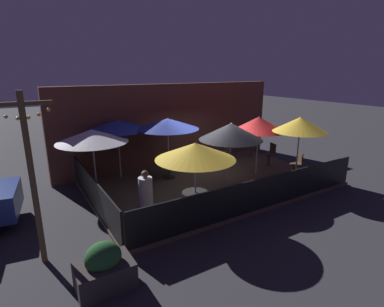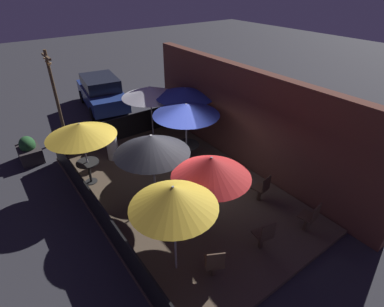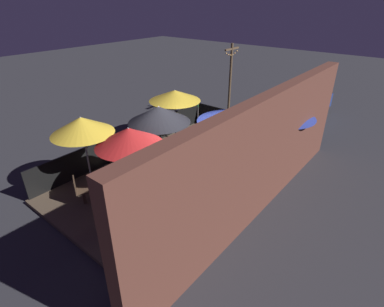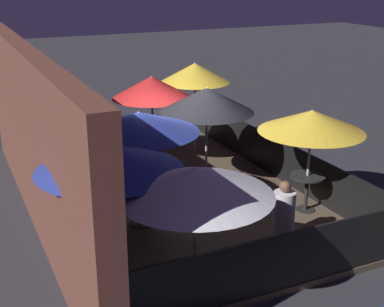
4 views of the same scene
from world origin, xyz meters
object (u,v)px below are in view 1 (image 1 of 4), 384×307
(patio_umbrella_3, at_px, (300,124))
(patio_umbrella_4, at_px, (259,124))
(patio_chair_3, at_px, (297,163))
(patron_0, at_px, (146,193))
(patio_umbrella_0, at_px, (168,124))
(patio_umbrella_2, at_px, (92,136))
(planter_box, at_px, (104,269))
(light_post, at_px, (31,172))
(patio_umbrella_5, at_px, (118,125))
(patio_chair_1, at_px, (252,145))
(patio_chair_2, at_px, (226,150))
(patio_chair_0, at_px, (270,153))
(dining_table_0, at_px, (169,163))
(patio_umbrella_1, at_px, (195,151))
(dining_table_1, at_px, (195,198))
(patio_umbrella_6, at_px, (231,131))

(patio_umbrella_3, distance_m, patio_umbrella_4, 1.53)
(patio_chair_3, height_order, patron_0, patron_0)
(patio_umbrella_0, height_order, patio_umbrella_2, patio_umbrella_0)
(planter_box, bearing_deg, light_post, 120.41)
(patio_umbrella_0, bearing_deg, patio_umbrella_2, 177.43)
(patio_umbrella_4, distance_m, patio_umbrella_5, 5.18)
(patron_0, bearing_deg, light_post, 157.52)
(patio_chair_1, xyz_separation_m, patron_0, (-6.47, -2.64, 0.01))
(patio_chair_2, bearing_deg, planter_box, 26.97)
(patio_umbrella_5, xyz_separation_m, patio_chair_0, (5.91, -1.85, -1.48))
(patio_umbrella_4, relative_size, patron_0, 1.88)
(patio_chair_2, bearing_deg, patio_umbrella_0, -0.00)
(dining_table_0, bearing_deg, patio_umbrella_1, -104.91)
(dining_table_1, bearing_deg, patio_umbrella_5, 98.66)
(patio_umbrella_3, height_order, patio_umbrella_5, patio_umbrella_3)
(patio_umbrella_2, height_order, patio_chair_0, patio_umbrella_2)
(patio_umbrella_2, bearing_deg, patio_umbrella_5, 38.65)
(patio_umbrella_0, xyz_separation_m, light_post, (-4.58, -2.98, -0.11))
(dining_table_0, relative_size, patio_chair_0, 0.96)
(dining_table_0, distance_m, patio_chair_0, 4.47)
(patio_umbrella_3, height_order, patio_chair_3, patio_umbrella_3)
(planter_box, bearing_deg, dining_table_1, 24.29)
(patio_umbrella_1, relative_size, patio_umbrella_4, 0.95)
(patio_umbrella_5, xyz_separation_m, patio_chair_2, (4.61, -0.50, -1.49))
(patio_umbrella_5, distance_m, planter_box, 6.18)
(light_post, bearing_deg, patio_chair_1, 21.08)
(patio_chair_1, xyz_separation_m, light_post, (-9.26, -3.57, 1.42))
(patio_umbrella_4, height_order, dining_table_0, patio_umbrella_4)
(patio_umbrella_2, xyz_separation_m, patio_chair_0, (7.04, -0.95, -1.37))
(patio_umbrella_3, xyz_separation_m, patio_umbrella_6, (-2.33, 0.82, -0.14))
(patio_umbrella_4, height_order, patio_chair_1, patio_umbrella_4)
(patio_chair_1, xyz_separation_m, patio_chair_3, (-0.38, -2.90, -0.03))
(patio_umbrella_2, distance_m, dining_table_0, 2.95)
(patio_umbrella_1, bearing_deg, patio_umbrella_0, 75.09)
(patio_umbrella_5, height_order, dining_table_0, patio_umbrella_5)
(patio_umbrella_6, bearing_deg, patio_chair_2, 54.22)
(patio_umbrella_1, xyz_separation_m, patio_chair_2, (3.96, 3.77, -1.40))
(patio_umbrella_1, height_order, dining_table_0, patio_umbrella_1)
(patio_umbrella_2, bearing_deg, patio_umbrella_6, -28.74)
(patio_umbrella_5, bearing_deg, dining_table_0, -34.12)
(patio_umbrella_3, bearing_deg, dining_table_0, 141.59)
(patron_0, bearing_deg, patio_umbrella_4, -33.69)
(patron_0, bearing_deg, patio_chair_3, -43.46)
(patio_umbrella_3, xyz_separation_m, patio_chair_1, (1.09, 3.44, -1.60))
(patio_umbrella_4, height_order, planter_box, patio_umbrella_4)
(patio_chair_0, height_order, light_post, light_post)
(patio_umbrella_4, xyz_separation_m, dining_table_1, (-3.91, -1.81, -1.38))
(patio_chair_1, relative_size, planter_box, 0.89)
(patio_umbrella_3, distance_m, patio_chair_1, 3.95)
(dining_table_0, xyz_separation_m, dining_table_1, (-0.86, -3.24, 0.02))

